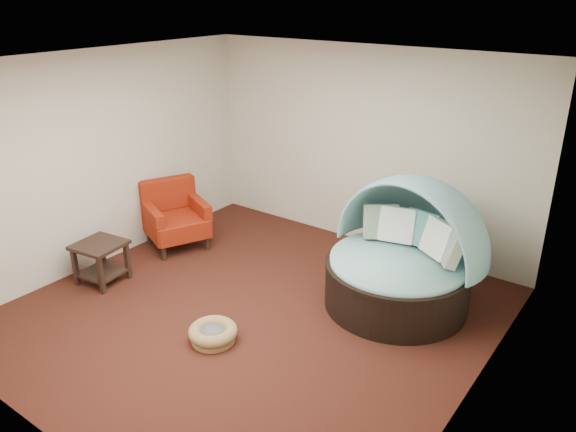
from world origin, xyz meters
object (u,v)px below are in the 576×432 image
Objects in this scene: canopy_daybed at (404,248)px; red_armchair at (175,217)px; pet_basket at (213,333)px; side_table at (101,257)px.

canopy_daybed is 1.86× the size of red_armchair.
red_armchair is (-2.08, 1.45, 0.34)m from pet_basket.
side_table is (0.06, -1.32, -0.09)m from red_armchair.
canopy_daybed is 3.37m from red_armchair.
red_armchair is at bearing -163.06° from canopy_daybed.
canopy_daybed reaches higher than red_armchair.
pet_basket is 2.56m from red_armchair.
red_armchair is 1.33m from side_table.
red_armchair is (-3.33, -0.45, -0.28)m from canopy_daybed.
red_armchair is at bearing 145.09° from pet_basket.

